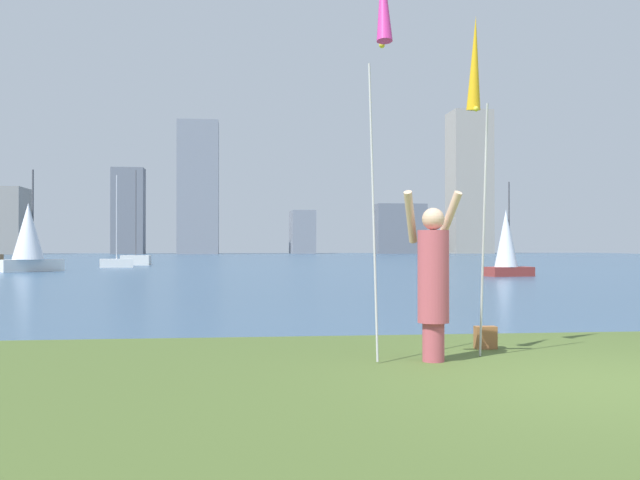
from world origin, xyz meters
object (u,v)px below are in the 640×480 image
(kite_flag_right, at_px, (475,72))
(bag, at_px, (485,337))
(sailboat_4, at_px, (117,262))
(person, at_px, (433,277))
(sailboat_1, at_px, (29,236))
(kite_flag_left, at_px, (382,13))
(sailboat_0, at_px, (507,246))
(sailboat_2, at_px, (136,259))

(kite_flag_right, bearing_deg, bag, 58.22)
(bag, bearing_deg, sailboat_4, 105.22)
(person, distance_m, sailboat_1, 31.22)
(sailboat_1, bearing_deg, kite_flag_left, -69.39)
(bag, distance_m, sailboat_0, 21.93)
(person, height_order, kite_flag_left, kite_flag_left)
(sailboat_0, bearing_deg, sailboat_2, 131.10)
(kite_flag_right, xyz_separation_m, sailboat_4, (-9.18, 35.14, -2.86))
(kite_flag_left, bearing_deg, person, 28.47)
(kite_flag_left, relative_size, bag, 15.66)
(kite_flag_right, relative_size, sailboat_2, 0.64)
(kite_flag_left, bearing_deg, sailboat_4, 102.48)
(sailboat_0, relative_size, sailboat_4, 0.73)
(bag, xyz_separation_m, sailboat_2, (-9.03, 39.93, 0.23))
(bag, bearing_deg, sailboat_0, 68.53)
(person, bearing_deg, sailboat_0, 70.15)
(person, relative_size, sailboat_1, 0.38)
(person, height_order, sailboat_2, sailboat_2)
(sailboat_0, bearing_deg, bag, -111.47)
(kite_flag_right, bearing_deg, kite_flag_left, -147.63)
(kite_flag_left, bearing_deg, sailboat_0, 66.23)
(person, height_order, sailboat_0, sailboat_0)
(person, height_order, kite_flag_right, kite_flag_right)
(person, xyz_separation_m, sailboat_0, (8.90, 21.26, 0.32))
(kite_flag_left, relative_size, sailboat_2, 0.69)
(person, relative_size, sailboat_4, 0.35)
(sailboat_0, bearing_deg, sailboat_1, 159.44)
(sailboat_0, xyz_separation_m, sailboat_1, (-20.53, 7.70, 0.47))
(person, relative_size, sailboat_2, 0.30)
(person, bearing_deg, kite_flag_left, -148.68)
(person, distance_m, kite_flag_right, 2.42)
(sailboat_1, bearing_deg, person, -68.12)
(bag, height_order, sailboat_2, sailboat_2)
(bag, relative_size, sailboat_1, 0.06)
(sailboat_2, bearing_deg, sailboat_1, -106.40)
(sailboat_4, bearing_deg, sailboat_1, -114.81)
(kite_flag_right, height_order, sailboat_2, sailboat_2)
(kite_flag_right, bearing_deg, sailboat_0, 68.30)
(kite_flag_left, height_order, sailboat_2, sailboat_2)
(kite_flag_left, bearing_deg, sailboat_2, 100.38)
(sailboat_0, relative_size, sailboat_1, 0.79)
(kite_flag_left, xyz_separation_m, kite_flag_right, (1.23, 0.78, -0.38))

